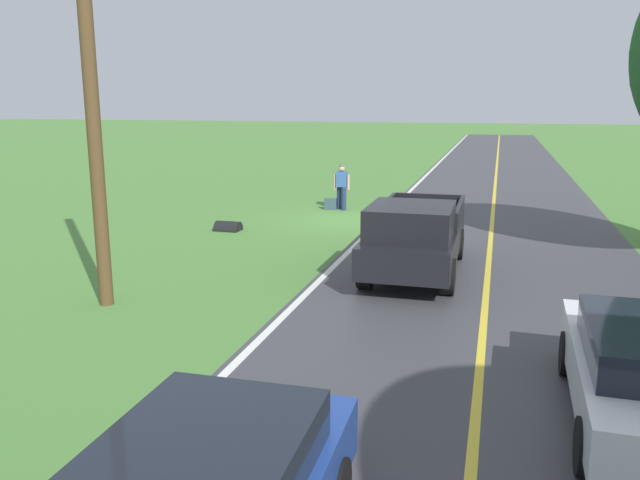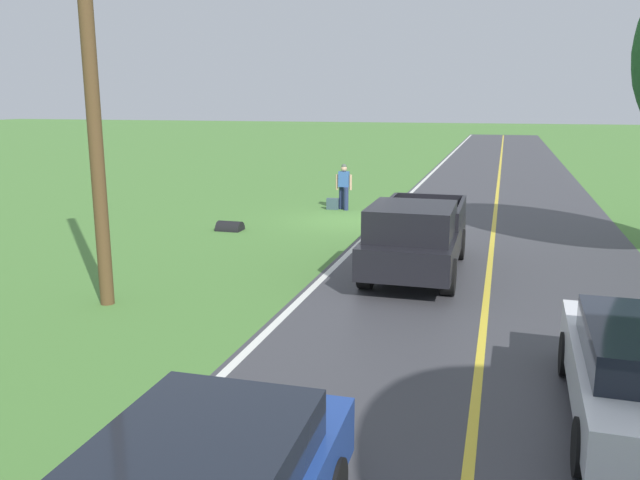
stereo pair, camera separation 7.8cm
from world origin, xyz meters
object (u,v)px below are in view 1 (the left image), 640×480
object	(u,v)px
pickup_truck_passing	(415,235)
hitchhiker_walking	(342,184)
suitcase_carried	(330,204)
utility_pole_roadside	(91,90)

from	to	relation	value
pickup_truck_passing	hitchhiker_walking	bearing A→B (deg)	-65.72
suitcase_carried	utility_pole_roadside	size ratio (longest dim) A/B	0.05
suitcase_carried	utility_pole_roadside	distance (m)	13.23
hitchhiker_walking	pickup_truck_passing	xyz separation A→B (m)	(-3.89, 8.63, -0.01)
hitchhiker_walking	suitcase_carried	size ratio (longest dim) A/B	3.80
hitchhiker_walking	pickup_truck_passing	distance (m)	9.47
pickup_truck_passing	utility_pole_roadside	world-z (taller)	utility_pole_roadside
hitchhiker_walking	utility_pole_roadside	bearing A→B (deg)	81.51
pickup_truck_passing	suitcase_carried	bearing A→B (deg)	-63.17
hitchhiker_walking	utility_pole_roadside	world-z (taller)	utility_pole_roadside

